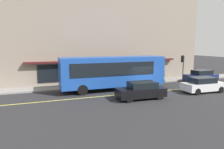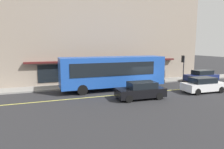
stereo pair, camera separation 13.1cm
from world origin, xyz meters
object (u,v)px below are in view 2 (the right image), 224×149
(pedestrian_at_corner, at_px, (123,75))
(bus, at_px, (113,71))
(pedestrian_waiting, at_px, (150,72))
(traffic_light, at_px, (183,62))
(car_black, at_px, (141,91))
(car_white, at_px, (203,85))
(car_navy, at_px, (202,76))
(pedestrian_mid_block, at_px, (140,72))

(pedestrian_at_corner, bearing_deg, bus, -131.57)
(pedestrian_waiting, bearing_deg, traffic_light, -8.51)
(traffic_light, bearing_deg, bus, -168.30)
(pedestrian_waiting, bearing_deg, car_black, -125.83)
(traffic_light, distance_m, car_black, 11.77)
(car_white, height_order, pedestrian_at_corner, pedestrian_at_corner)
(car_white, xyz_separation_m, pedestrian_at_corner, (-5.89, 6.63, 0.42))
(car_navy, distance_m, car_black, 12.31)
(car_navy, relative_size, pedestrian_at_corner, 2.57)
(traffic_light, relative_size, pedestrian_waiting, 1.72)
(traffic_light, xyz_separation_m, pedestrian_mid_block, (-5.77, 1.17, -1.28))
(car_white, bearing_deg, car_navy, 47.60)
(traffic_light, bearing_deg, car_black, -146.47)
(bus, bearing_deg, car_black, -76.41)
(car_white, height_order, pedestrian_waiting, pedestrian_waiting)
(traffic_light, distance_m, pedestrian_at_corner, 8.60)
(car_navy, bearing_deg, pedestrian_at_corner, 169.00)
(car_black, bearing_deg, pedestrian_at_corner, 79.78)
(traffic_light, relative_size, car_white, 0.73)
(pedestrian_at_corner, distance_m, pedestrian_waiting, 3.94)
(car_white, bearing_deg, traffic_light, 67.71)
(traffic_light, xyz_separation_m, car_navy, (1.66, -1.68, -1.79))
(bus, height_order, car_black, bus)
(bus, height_order, pedestrian_at_corner, bus)
(pedestrian_mid_block, bearing_deg, pedestrian_waiting, -21.94)
(pedestrian_mid_block, bearing_deg, pedestrian_at_corner, -162.18)
(traffic_light, bearing_deg, car_navy, -45.33)
(car_white, xyz_separation_m, pedestrian_mid_block, (-3.17, 7.51, 0.51))
(car_white, height_order, pedestrian_mid_block, pedestrian_mid_block)
(bus, bearing_deg, pedestrian_mid_block, 34.40)
(bus, distance_m, car_black, 4.51)
(traffic_light, height_order, car_white, traffic_light)
(bus, distance_m, car_navy, 12.45)
(car_navy, relative_size, car_white, 1.00)
(traffic_light, xyz_separation_m, pedestrian_at_corner, (-8.49, 0.30, -1.37))
(pedestrian_at_corner, distance_m, pedestrian_mid_block, 2.86)
(bus, bearing_deg, car_white, -26.89)
(car_navy, distance_m, pedestrian_at_corner, 10.35)
(car_black, bearing_deg, pedestrian_waiting, 54.17)
(car_white, relative_size, pedestrian_at_corner, 2.58)
(bus, height_order, pedestrian_waiting, bus)
(traffic_light, distance_m, pedestrian_waiting, 4.78)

